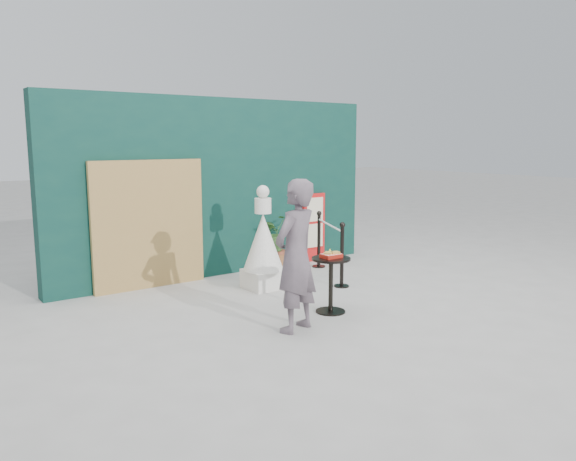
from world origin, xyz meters
name	(u,v)px	position (x,y,z in m)	size (l,w,h in m)	color
ground	(342,318)	(0.00, 0.00, 0.00)	(60.00, 60.00, 0.00)	#ADAAA5
back_wall	(221,187)	(0.00, 3.15, 1.50)	(6.00, 0.30, 3.00)	#0A2F2A
bamboo_fence	(149,225)	(-1.40, 2.94, 1.00)	(1.80, 0.08, 2.00)	tan
woman	(296,256)	(-0.79, -0.03, 0.93)	(0.67, 0.44, 1.85)	#655760
menu_board	(314,227)	(1.90, 2.95, 0.65)	(0.50, 0.07, 1.30)	red
statue	(263,247)	(0.00, 1.85, 0.66)	(0.63, 0.63, 1.62)	silver
cafe_table	(331,276)	(0.03, 0.27, 0.50)	(0.52, 0.52, 0.75)	black
food_basket	(331,255)	(0.04, 0.28, 0.79)	(0.26, 0.19, 0.11)	#AB1E12
planter	(275,238)	(0.89, 2.81, 0.58)	(0.59, 0.51, 1.00)	#995A32
stanchion_barrier	(330,248)	(1.35, 1.84, 0.49)	(0.84, 1.54, 1.03)	black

